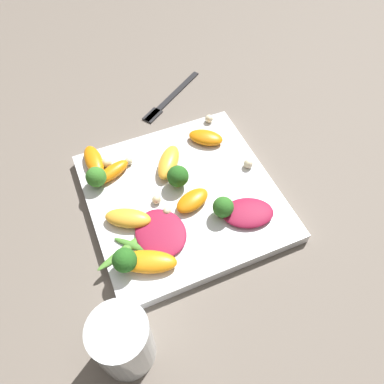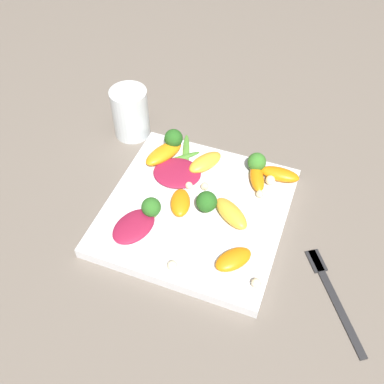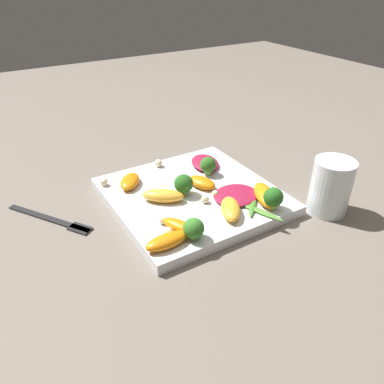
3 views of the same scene
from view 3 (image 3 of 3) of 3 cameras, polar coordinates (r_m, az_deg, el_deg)
name	(u,v)px [view 3 (image 3 of 3)]	position (r m, az deg, el deg)	size (l,w,h in m)	color
ground_plane	(192,201)	(0.69, 0.04, -1.34)	(2.40, 2.40, 0.00)	#6B6056
plate	(192,196)	(0.68, 0.04, -0.65)	(0.29, 0.29, 0.02)	white
drinking_glass	(331,187)	(0.68, 20.38, 0.77)	(0.07, 0.07, 0.10)	white
fork	(57,221)	(0.67, -19.83, -4.13)	(0.15, 0.11, 0.01)	#262628
radicchio_leaf_0	(236,195)	(0.66, 6.68, -0.47)	(0.08, 0.09, 0.01)	maroon
radicchio_leaf_1	(205,163)	(0.77, 1.99, 4.48)	(0.09, 0.07, 0.01)	maroon
orange_segment_0	(265,195)	(0.66, 11.04, -0.44)	(0.09, 0.06, 0.02)	orange
orange_segment_1	(167,241)	(0.55, -3.89, -7.46)	(0.03, 0.07, 0.02)	orange
orange_segment_2	(130,181)	(0.70, -9.43, 1.61)	(0.07, 0.06, 0.02)	orange
orange_segment_3	(179,226)	(0.58, -1.92, -5.26)	(0.07, 0.05, 0.02)	orange
orange_segment_4	(202,182)	(0.69, 1.51, 1.47)	(0.06, 0.05, 0.02)	orange
orange_segment_5	(164,197)	(0.65, -4.27, -0.74)	(0.07, 0.08, 0.02)	#FCAD33
orange_segment_6	(231,209)	(0.62, 5.89, -2.57)	(0.07, 0.06, 0.02)	#FCAD33
broccoli_floret_0	(208,165)	(0.73, 2.47, 4.07)	(0.03, 0.03, 0.04)	#7A9E51
broccoli_floret_1	(273,198)	(0.63, 12.29, -0.84)	(0.03, 0.03, 0.04)	#84AD5B
broccoli_floret_2	(194,229)	(0.56, 0.24, -5.60)	(0.03, 0.03, 0.04)	#7A9E51
broccoli_floret_3	(184,184)	(0.66, -1.24, 1.19)	(0.03, 0.03, 0.04)	#7A9E51
arugula_sprig_0	(253,204)	(0.65, 9.28, -1.81)	(0.06, 0.06, 0.01)	#47842D
arugula_sprig_1	(258,211)	(0.63, 10.02, -2.80)	(0.09, 0.04, 0.01)	#518E33
macadamia_nut_0	(168,232)	(0.57, -3.70, -6.16)	(0.02, 0.02, 0.02)	beige
macadamia_nut_1	(215,194)	(0.66, 3.53, -0.26)	(0.01, 0.01, 0.01)	beige
macadamia_nut_2	(205,199)	(0.64, 1.99, -1.13)	(0.01, 0.01, 0.01)	beige
macadamia_nut_3	(104,182)	(0.71, -13.27, 1.49)	(0.01, 0.01, 0.01)	beige
macadamia_nut_4	(159,163)	(0.76, -5.12, 4.40)	(0.02, 0.02, 0.02)	beige
macadamia_nut_5	(163,220)	(0.60, -4.49, -4.30)	(0.01, 0.01, 0.01)	beige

